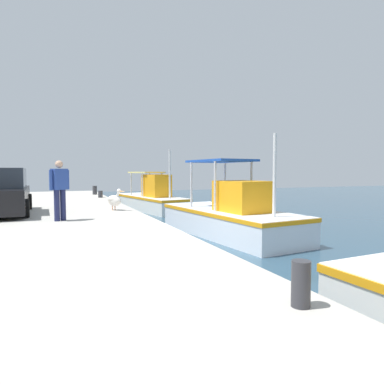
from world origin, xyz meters
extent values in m
cube|color=white|center=(-10.50, 2.35, 0.42)|extent=(6.62, 2.79, 0.84)
cube|color=orange|center=(-10.50, 2.35, 0.76)|extent=(6.66, 2.84, 0.12)
cube|color=orange|center=(-9.71, 2.49, 1.46)|extent=(1.95, 1.33, 1.25)
cylinder|color=silver|center=(-11.82, 1.51, 1.50)|extent=(0.08, 0.08, 1.32)
cylinder|color=silver|center=(-12.03, 2.71, 1.50)|extent=(0.08, 0.08, 1.32)
cylinder|color=silver|center=(-10.11, 1.80, 1.50)|extent=(0.08, 0.08, 1.32)
cylinder|color=silver|center=(-10.32, 3.00, 1.50)|extent=(0.08, 0.08, 1.32)
cube|color=#D8CC72|center=(-11.07, 2.26, 2.20)|extent=(2.78, 1.70, 0.08)
cylinder|color=silver|center=(-8.13, 2.75, 2.11)|extent=(0.10, 0.10, 2.54)
torus|color=orange|center=(-9.71, 3.07, 1.46)|extent=(0.55, 0.19, 0.54)
cube|color=white|center=(-1.83, 2.83, 0.46)|extent=(6.29, 2.85, 0.92)
cube|color=orange|center=(-1.83, 2.83, 0.84)|extent=(6.33, 2.89, 0.12)
cube|color=orange|center=(-1.07, 2.91, 1.43)|extent=(1.84, 1.49, 1.02)
cylinder|color=silver|center=(-3.10, 1.92, 1.76)|extent=(0.08, 0.08, 1.67)
cylinder|color=silver|center=(-3.27, 3.43, 1.76)|extent=(0.08, 0.08, 1.67)
cylinder|color=silver|center=(-1.47, 2.10, 1.76)|extent=(0.08, 0.08, 1.67)
cylinder|color=silver|center=(-1.64, 3.62, 1.76)|extent=(0.08, 0.08, 1.67)
cube|color=#1E4CB2|center=(-2.37, 2.77, 2.63)|extent=(2.63, 1.87, 0.08)
cylinder|color=silver|center=(0.44, 3.08, 2.14)|extent=(0.10, 0.10, 2.44)
torus|color=orange|center=(-1.07, 3.63, 1.43)|extent=(0.55, 0.16, 0.54)
cylinder|color=tan|center=(-4.15, -0.84, 0.91)|extent=(0.04, 0.04, 0.22)
cylinder|color=tan|center=(-4.21, -0.74, 0.91)|extent=(0.04, 0.04, 0.22)
ellipsoid|color=white|center=(-4.13, -0.77, 1.16)|extent=(0.71, 0.59, 0.40)
ellipsoid|color=silver|center=(-4.18, -0.79, 1.22)|extent=(0.65, 0.59, 0.28)
cylinder|color=white|center=(-3.97, -0.67, 1.38)|extent=(0.21, 0.17, 0.27)
sphere|color=white|center=(-3.90, -0.64, 1.54)|extent=(0.22, 0.22, 0.16)
cone|color=#F2B272|center=(-3.72, -0.54, 1.52)|extent=(0.30, 0.21, 0.07)
cylinder|color=#1E234C|center=(-1.97, -2.79, 1.26)|extent=(0.16, 0.16, 0.92)
cylinder|color=#1E234C|center=(-2.07, -2.62, 1.26)|extent=(0.16, 0.16, 0.92)
cube|color=navy|center=(-2.02, -2.70, 2.02)|extent=(0.44, 0.50, 0.61)
cylinder|color=navy|center=(-1.88, -2.93, 2.00)|extent=(0.10, 0.10, 0.58)
cylinder|color=navy|center=(-2.17, -2.48, 2.00)|extent=(0.10, 0.10, 0.58)
sphere|color=tan|center=(-2.02, -2.70, 2.46)|extent=(0.22, 0.22, 0.22)
cylinder|color=black|center=(-3.13, -3.68, 1.10)|extent=(0.60, 0.19, 0.60)
cylinder|color=black|center=(-5.67, -3.74, 1.10)|extent=(0.60, 0.19, 0.60)
cube|color=black|center=(-4.38, -4.56, 1.31)|extent=(4.14, 1.80, 0.76)
cube|color=#262D38|center=(-4.53, -4.56, 2.03)|extent=(2.24, 1.61, 0.68)
cylinder|color=#333338|center=(-13.43, -0.45, 1.07)|extent=(0.27, 0.27, 0.55)
cylinder|color=#333338|center=(-10.71, -0.45, 0.99)|extent=(0.25, 0.25, 0.38)
cylinder|color=#333338|center=(5.80, -0.45, 1.05)|extent=(0.20, 0.20, 0.50)
camera|label=1|loc=(8.66, -2.88, 2.25)|focal=31.79mm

